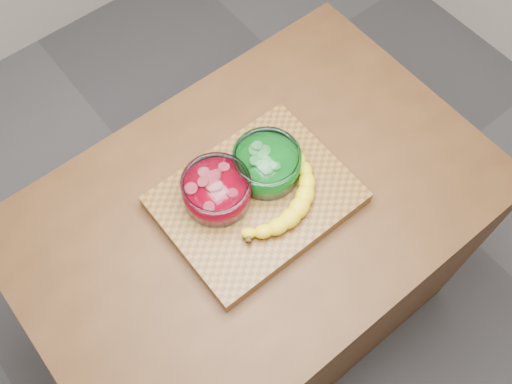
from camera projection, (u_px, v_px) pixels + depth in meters
ground at (256, 308)px, 2.21m from camera, size 3.50×3.50×0.00m
counter at (256, 267)px, 1.81m from camera, size 1.20×0.80×0.90m
cutting_board at (256, 200)px, 1.40m from camera, size 0.45×0.35×0.04m
bowl_red at (217, 190)px, 1.34m from camera, size 0.16×0.16×0.08m
bowl_green at (267, 164)px, 1.38m from camera, size 0.17×0.17×0.08m
banana at (279, 199)px, 1.35m from camera, size 0.29×0.18×0.04m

